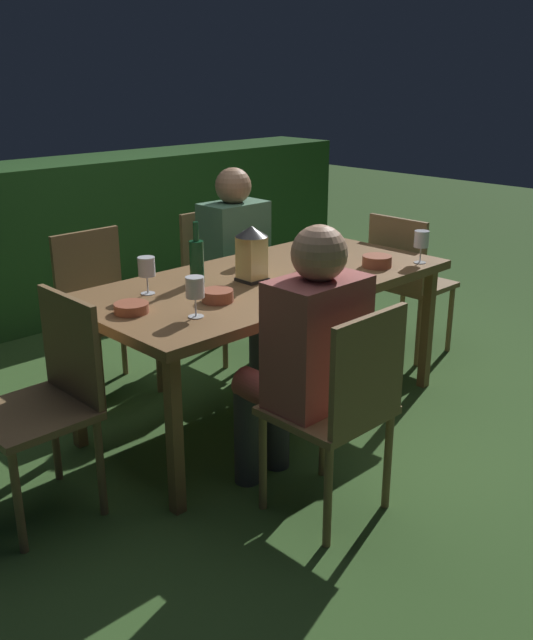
% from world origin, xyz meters
% --- Properties ---
extents(ground_plane, '(16.00, 16.00, 0.00)m').
position_xyz_m(ground_plane, '(0.00, 0.00, 0.00)').
color(ground_plane, '#385B28').
extents(dining_table, '(1.86, 0.89, 0.73)m').
position_xyz_m(dining_table, '(0.00, 0.00, 0.67)').
color(dining_table, brown).
rests_on(dining_table, ground).
extents(chair_side_left_a, '(0.42, 0.40, 0.87)m').
position_xyz_m(chair_side_left_a, '(-0.42, -0.84, 0.49)').
color(chair_side_left_a, brown).
rests_on(chair_side_left_a, ground).
extents(person_in_rust, '(0.38, 0.47, 1.15)m').
position_xyz_m(person_in_rust, '(-0.42, -0.64, 0.64)').
color(person_in_rust, '#9E4C47').
rests_on(person_in_rust, ground).
extents(chair_head_far, '(0.40, 0.42, 0.87)m').
position_xyz_m(chair_head_far, '(1.18, 0.00, 0.49)').
color(chair_head_far, brown).
rests_on(chair_head_far, ground).
extents(chair_head_near, '(0.40, 0.42, 0.87)m').
position_xyz_m(chair_head_near, '(-1.18, 0.00, 0.49)').
color(chair_head_near, brown).
rests_on(chair_head_near, ground).
extents(chair_side_right_b, '(0.42, 0.40, 0.87)m').
position_xyz_m(chair_side_right_b, '(0.42, 0.84, 0.49)').
color(chair_side_right_b, brown).
rests_on(chair_side_right_b, ground).
extents(person_in_green, '(0.38, 0.47, 1.15)m').
position_xyz_m(person_in_green, '(0.42, 0.64, 0.64)').
color(person_in_green, '#4C7A5B').
rests_on(person_in_green, ground).
extents(chair_side_right_a, '(0.42, 0.40, 0.87)m').
position_xyz_m(chair_side_right_a, '(-0.42, 0.84, 0.49)').
color(chair_side_right_a, brown).
rests_on(chair_side_right_a, ground).
extents(lantern_centerpiece, '(0.15, 0.15, 0.27)m').
position_xyz_m(lantern_centerpiece, '(-0.09, 0.01, 0.87)').
color(lantern_centerpiece, black).
rests_on(lantern_centerpiece, dining_table).
extents(green_bottle_on_table, '(0.07, 0.07, 0.29)m').
position_xyz_m(green_bottle_on_table, '(-0.29, 0.16, 0.84)').
color(green_bottle_on_table, '#144723').
rests_on(green_bottle_on_table, dining_table).
extents(wine_glass_a, '(0.08, 0.08, 0.17)m').
position_xyz_m(wine_glass_a, '(-0.61, -0.22, 0.84)').
color(wine_glass_a, silver).
rests_on(wine_glass_a, dining_table).
extents(wine_glass_b, '(0.08, 0.08, 0.17)m').
position_xyz_m(wine_glass_b, '(0.13, 0.25, 0.84)').
color(wine_glass_b, silver).
rests_on(wine_glass_b, dining_table).
extents(wine_glass_c, '(0.08, 0.08, 0.17)m').
position_xyz_m(wine_glass_c, '(0.76, -0.36, 0.84)').
color(wine_glass_c, silver).
rests_on(wine_glass_c, dining_table).
extents(wine_glass_d, '(0.08, 0.08, 0.17)m').
position_xyz_m(wine_glass_d, '(0.35, -0.01, 0.84)').
color(wine_glass_d, silver).
rests_on(wine_glass_d, dining_table).
extents(wine_glass_e, '(0.08, 0.08, 0.17)m').
position_xyz_m(wine_glass_e, '(-0.57, 0.18, 0.84)').
color(wine_glass_e, silver).
rests_on(wine_glass_e, dining_table).
extents(plate_a, '(0.22, 0.22, 0.01)m').
position_xyz_m(plate_a, '(0.56, 0.09, 0.73)').
color(plate_a, silver).
rests_on(plate_a, dining_table).
extents(plate_b, '(0.24, 0.24, 0.01)m').
position_xyz_m(plate_b, '(0.00, -0.22, 0.73)').
color(plate_b, silver).
rests_on(plate_b, dining_table).
extents(bowl_olives, '(0.15, 0.15, 0.06)m').
position_xyz_m(bowl_olives, '(0.54, -0.25, 0.76)').
color(bowl_olives, '#9E5138').
rests_on(bowl_olives, dining_table).
extents(bowl_bread, '(0.14, 0.14, 0.04)m').
position_xyz_m(bowl_bread, '(-0.77, 0.01, 0.75)').
color(bowl_bread, '#9E5138').
rests_on(bowl_bread, dining_table).
extents(bowl_salad, '(0.14, 0.14, 0.05)m').
position_xyz_m(bowl_salad, '(-0.41, -0.12, 0.75)').
color(bowl_salad, '#9E5138').
rests_on(bowl_salad, dining_table).
extents(bowl_dip, '(0.12, 0.12, 0.05)m').
position_xyz_m(bowl_dip, '(0.81, 0.32, 0.75)').
color(bowl_dip, '#BCAD8E').
rests_on(bowl_dip, dining_table).
extents(hedge_backdrop, '(5.29, 0.61, 1.08)m').
position_xyz_m(hedge_backdrop, '(0.00, 2.21, 0.54)').
color(hedge_backdrop, '#234C1E').
rests_on(hedge_backdrop, ground).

